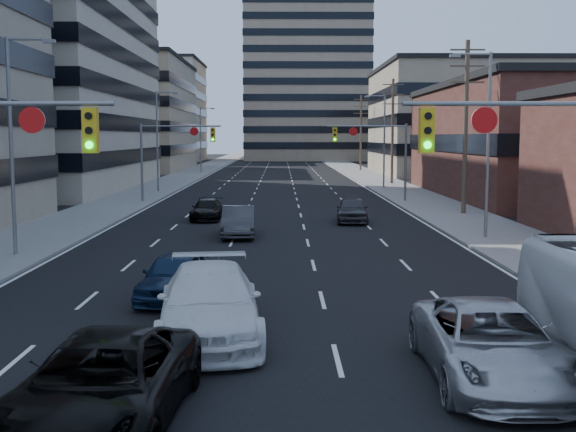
% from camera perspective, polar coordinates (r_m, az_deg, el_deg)
% --- Properties ---
extents(road_surface, '(18.00, 300.00, 0.02)m').
position_cam_1_polar(road_surface, '(139.79, -0.78, 4.23)').
color(road_surface, black).
rests_on(road_surface, ground).
extents(sidewalk_left, '(5.00, 300.00, 0.15)m').
position_cam_1_polar(sidewalk_left, '(140.31, -5.49, 4.24)').
color(sidewalk_left, slate).
rests_on(sidewalk_left, ground).
extents(sidewalk_right, '(5.00, 300.00, 0.15)m').
position_cam_1_polar(sidewalk_right, '(140.22, 3.94, 4.25)').
color(sidewalk_right, slate).
rests_on(sidewalk_right, ground).
extents(office_left_far, '(20.00, 30.00, 16.00)m').
position_cam_1_polar(office_left_far, '(112.45, -13.28, 7.64)').
color(office_left_far, gray).
rests_on(office_left_far, ground).
extents(storefront_right_mid, '(20.00, 30.00, 9.00)m').
position_cam_1_polar(storefront_right_mid, '(64.15, 20.99, 5.42)').
color(storefront_right_mid, '#472119').
rests_on(storefront_right_mid, ground).
extents(office_right_far, '(22.00, 28.00, 14.00)m').
position_cam_1_polar(office_right_far, '(100.74, 13.61, 7.24)').
color(office_right_far, gray).
rests_on(office_right_far, ground).
extents(apartment_tower, '(26.00, 26.00, 58.00)m').
position_cam_1_polar(apartment_tower, '(161.59, 1.43, 14.82)').
color(apartment_tower, gray).
rests_on(apartment_tower, ground).
extents(bg_block_left, '(24.00, 24.00, 20.00)m').
position_cam_1_polar(bg_block_left, '(152.48, -11.46, 8.04)').
color(bg_block_left, '#ADA089').
rests_on(bg_block_left, ground).
extents(bg_block_right, '(22.00, 22.00, 12.00)m').
position_cam_1_polar(bg_block_right, '(143.20, 12.21, 6.54)').
color(bg_block_right, gray).
rests_on(bg_block_right, ground).
extents(signal_near_right, '(6.59, 0.33, 6.00)m').
position_cam_1_polar(signal_near_right, '(19.01, 20.82, 3.85)').
color(signal_near_right, slate).
rests_on(signal_near_right, ground).
extents(signal_far_left, '(6.09, 0.33, 6.00)m').
position_cam_1_polar(signal_far_left, '(55.32, -9.15, 5.48)').
color(signal_far_left, slate).
rests_on(signal_far_left, ground).
extents(signal_far_right, '(6.09, 0.33, 6.00)m').
position_cam_1_polar(signal_far_right, '(55.17, 6.92, 5.51)').
color(signal_far_right, slate).
rests_on(signal_far_right, ground).
extents(utility_pole_block, '(2.20, 0.28, 11.00)m').
position_cam_1_polar(utility_pole_block, '(47.17, 13.86, 7.04)').
color(utility_pole_block, '#4C3D2D').
rests_on(utility_pole_block, ground).
extents(utility_pole_midblock, '(2.20, 0.28, 11.00)m').
position_cam_1_polar(utility_pole_midblock, '(76.60, 8.26, 6.80)').
color(utility_pole_midblock, '#4C3D2D').
rests_on(utility_pole_midblock, ground).
extents(utility_pole_distant, '(2.20, 0.28, 11.00)m').
position_cam_1_polar(utility_pole_distant, '(106.35, 5.78, 6.67)').
color(utility_pole_distant, '#4C3D2D').
rests_on(utility_pole_distant, ground).
extents(streetlight_left_near, '(2.03, 0.22, 9.00)m').
position_cam_1_polar(streetlight_left_near, '(31.63, -20.79, 5.97)').
color(streetlight_left_near, slate).
rests_on(streetlight_left_near, ground).
extents(streetlight_left_mid, '(2.03, 0.22, 9.00)m').
position_cam_1_polar(streetlight_left_mid, '(65.61, -10.16, 6.23)').
color(streetlight_left_mid, slate).
rests_on(streetlight_left_mid, ground).
extents(streetlight_left_far, '(2.03, 0.22, 9.00)m').
position_cam_1_polar(streetlight_left_far, '(100.29, -6.82, 6.27)').
color(streetlight_left_far, slate).
rests_on(streetlight_left_far, ground).
extents(streetlight_right_near, '(2.03, 0.22, 9.00)m').
position_cam_1_polar(streetlight_right_near, '(36.06, 15.31, 6.15)').
color(streetlight_right_near, slate).
rests_on(streetlight_right_near, ground).
extents(streetlight_right_far, '(2.03, 0.22, 9.00)m').
position_cam_1_polar(streetlight_right_far, '(70.39, 7.49, 6.27)').
color(streetlight_right_far, slate).
rests_on(streetlight_right_far, ground).
extents(black_pickup, '(2.95, 5.80, 1.57)m').
position_cam_1_polar(black_pickup, '(13.02, -14.49, -12.80)').
color(black_pickup, black).
rests_on(black_pickup, ground).
extents(white_van, '(3.08, 6.32, 1.77)m').
position_cam_1_polar(white_van, '(18.13, -6.21, -6.87)').
color(white_van, white).
rests_on(white_van, ground).
extents(silver_suv, '(2.71, 5.72, 1.58)m').
position_cam_1_polar(silver_suv, '(15.54, 15.77, -9.68)').
color(silver_suv, '#B2B2B7').
rests_on(silver_suv, ground).
extents(sedan_blue, '(2.20, 4.52, 1.48)m').
position_cam_1_polar(sedan_blue, '(22.54, -8.88, -4.68)').
color(sedan_blue, '#0E1E39').
rests_on(sedan_blue, ground).
extents(sedan_grey_center, '(1.77, 4.68, 1.52)m').
position_cam_1_polar(sedan_grey_center, '(36.23, -3.94, -0.45)').
color(sedan_grey_center, '#37373A').
rests_on(sedan_grey_center, ground).
extents(sedan_black_far, '(1.82, 4.34, 1.25)m').
position_cam_1_polar(sedan_black_far, '(43.68, -6.40, 0.49)').
color(sedan_black_far, black).
rests_on(sedan_black_far, ground).
extents(sedan_grey_right, '(2.10, 4.54, 1.51)m').
position_cam_1_polar(sedan_grey_right, '(42.36, 5.09, 0.50)').
color(sedan_grey_right, '#373639').
rests_on(sedan_grey_right, ground).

